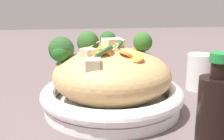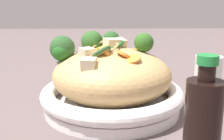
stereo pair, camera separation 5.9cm
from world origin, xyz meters
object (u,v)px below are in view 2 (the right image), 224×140
Objects in this scene: chopsticks_pair at (134,71)px; drinking_glass at (208,74)px; soy_sauce_bottle at (203,121)px; serving_bowl at (112,98)px.

chopsticks_pair is 0.26m from drinking_glass.
serving_bowl is at bearing 119.12° from soy_sauce_bottle.
drinking_glass is at bearing 69.65° from soy_sauce_bottle.
drinking_glass is (0.12, 0.32, -0.02)m from soy_sauce_bottle.
serving_bowl is at bearing -104.03° from chopsticks_pair.
serving_bowl is 1.85× the size of soy_sauce_bottle.
drinking_glass is (0.16, -0.20, 0.04)m from chopsticks_pair.
serving_bowl is 0.26m from drinking_glass.
soy_sauce_bottle is at bearing -60.88° from serving_bowl.
soy_sauce_bottle is 1.75× the size of drinking_glass.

